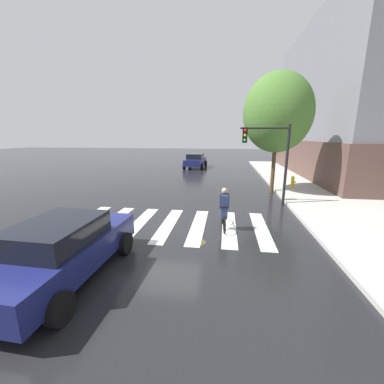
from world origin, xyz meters
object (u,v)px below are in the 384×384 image
object	(u,v)px
manhole_cover	(197,242)
cyclist	(224,209)
fire_hydrant	(293,182)
street_tree_near	(278,113)
traffic_light_near	(271,151)
sedan_near	(63,249)
sedan_mid	(195,160)

from	to	relation	value
manhole_cover	cyclist	distance (m)	1.82
fire_hydrant	street_tree_near	distance (m)	4.88
manhole_cover	street_tree_near	bearing A→B (deg)	63.92
traffic_light_near	street_tree_near	bearing A→B (deg)	75.46
manhole_cover	sedan_near	bearing A→B (deg)	-140.44
sedan_near	street_tree_near	size ratio (longest dim) A/B	0.63
sedan_near	traffic_light_near	bearing A→B (deg)	50.65
traffic_light_near	sedan_near	bearing A→B (deg)	-129.35
manhole_cover	street_tree_near	size ratio (longest dim) A/B	0.09
manhole_cover	sedan_mid	bearing A→B (deg)	97.25
sedan_mid	sedan_near	bearing A→B (deg)	-91.63
sedan_near	cyclist	size ratio (longest dim) A/B	2.72
traffic_light_near	fire_hydrant	distance (m)	5.36
sedan_near	street_tree_near	bearing A→B (deg)	56.39
sedan_mid	traffic_light_near	distance (m)	15.75
sedan_mid	manhole_cover	bearing A→B (deg)	-82.75
fire_hydrant	street_tree_near	bearing A→B (deg)	-142.10
manhole_cover	street_tree_near	world-z (taller)	street_tree_near
manhole_cover	traffic_light_near	bearing A→B (deg)	58.10
sedan_mid	cyclist	world-z (taller)	cyclist
sedan_near	sedan_mid	bearing A→B (deg)	88.37
manhole_cover	street_tree_near	xyz separation A→B (m)	(3.95, 8.08, 4.96)
manhole_cover	cyclist	world-z (taller)	cyclist
sedan_near	fire_hydrant	size ratio (longest dim) A/B	5.96
sedan_mid	cyclist	size ratio (longest dim) A/B	2.82
cyclist	fire_hydrant	xyz separation A→B (m)	(4.66, 7.99, -0.31)
manhole_cover	traffic_light_near	world-z (taller)	traffic_light_near
sedan_near	cyclist	bearing A→B (deg)	44.23
sedan_mid	street_tree_near	bearing A→B (deg)	-60.87
manhole_cover	fire_hydrant	size ratio (longest dim) A/B	0.82
traffic_light_near	fire_hydrant	bearing A→B (deg)	60.58
cyclist	fire_hydrant	distance (m)	9.25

